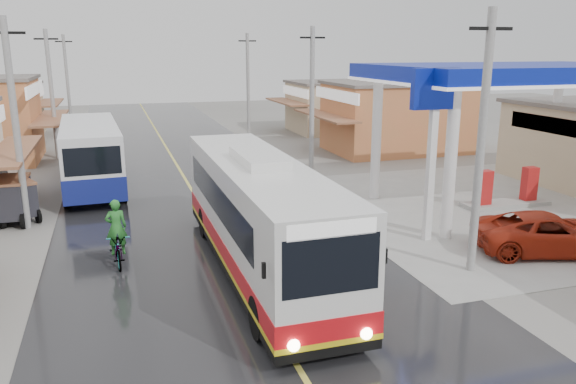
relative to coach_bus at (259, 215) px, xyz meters
name	(u,v)px	position (x,y,z in m)	size (l,w,h in m)	color
ground	(257,299)	(-0.62, -2.06, -1.82)	(120.00, 120.00, 0.00)	slate
road	(187,182)	(-0.62, 12.94, -1.81)	(12.00, 90.00, 0.02)	black
centre_line	(187,181)	(-0.62, 12.94, -1.80)	(0.15, 90.00, 0.01)	#D8CC4C
shopfronts_right	(464,175)	(14.38, 9.94, -1.82)	(11.00, 44.00, 4.80)	beige
utility_poles_left	(46,187)	(-7.62, 13.94, -1.82)	(1.60, 50.00, 8.00)	gray
utility_poles_right	(311,173)	(6.38, 12.94, -1.82)	(1.60, 36.00, 8.00)	gray
coach_bus	(259,215)	(0.00, 0.00, 0.00)	(2.86, 12.11, 3.78)	silver
second_bus	(91,154)	(-5.27, 12.95, -0.07)	(3.09, 9.89, 3.24)	silver
jeepney	(549,233)	(9.88, -1.47, -1.12)	(2.32, 5.03, 1.40)	#9D220F
cyclist	(117,243)	(-4.27, 1.85, -1.09)	(0.83, 2.11, 2.24)	black
tricycle_near	(13,198)	(-8.20, 8.03, -0.85)	(2.23, 2.45, 1.70)	#26262D
tricycle_far	(8,198)	(-8.36, 7.85, -0.77)	(1.70, 2.48, 1.83)	#26262D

